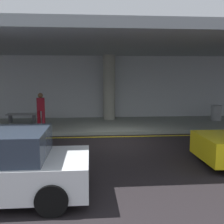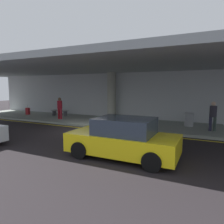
{
  "view_description": "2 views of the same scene",
  "coord_description": "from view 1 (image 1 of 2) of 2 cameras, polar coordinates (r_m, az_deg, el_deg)",
  "views": [
    {
      "loc": [
        -1.08,
        -10.59,
        2.67
      ],
      "look_at": [
        -0.1,
        1.27,
        1.01
      ],
      "focal_mm": 42.5,
      "sensor_mm": 36.0,
      "label": 1
    },
    {
      "loc": [
        7.07,
        -10.14,
        2.61
      ],
      "look_at": [
        1.41,
        1.63,
        1.03
      ],
      "focal_mm": 32.51,
      "sensor_mm": 36.0,
      "label": 2
    }
  ],
  "objects": [
    {
      "name": "person_waiting_for_ride",
      "position": [
        13.21,
        -15.07,
        0.89
      ],
      "size": [
        0.38,
        0.38,
        1.68
      ],
      "rotation": [
        0.0,
        0.0,
        4.61
      ],
      "color": "maroon",
      "rests_on": "sidewalk"
    },
    {
      "name": "bench_metal",
      "position": [
        14.99,
        -18.75,
        -0.81
      ],
      "size": [
        1.6,
        0.5,
        0.48
      ],
      "color": "slate",
      "rests_on": "sidewalk"
    },
    {
      "name": "lane_stripe_yellow",
      "position": [
        11.62,
        0.75,
        -5.33
      ],
      "size": [
        26.0,
        0.14,
        0.01
      ],
      "primitive_type": "cube",
      "color": "yellow",
      "rests_on": "ground"
    },
    {
      "name": "support_column_far_left",
      "position": [
        15.13,
        -0.61,
        5.3
      ],
      "size": [
        0.69,
        0.69,
        3.65
      ],
      "primitive_type": "cylinder",
      "color": "gray",
      "rests_on": "sidewalk"
    },
    {
      "name": "sidewalk",
      "position": [
        13.98,
        -0.19,
        -2.77
      ],
      "size": [
        26.0,
        4.2,
        0.15
      ],
      "primitive_type": "cube",
      "color": "gray",
      "rests_on": "ground"
    },
    {
      "name": "trash_bin_steel",
      "position": [
        15.96,
        21.5,
        -0.17
      ],
      "size": [
        0.56,
        0.56,
        0.85
      ],
      "primitive_type": "cylinder",
      "color": "gray",
      "rests_on": "sidewalk"
    },
    {
      "name": "terminal_back_wall",
      "position": [
        16.0,
        -0.83,
        5.17
      ],
      "size": [
        26.0,
        0.3,
        3.8
      ],
      "primitive_type": "cube",
      "color": "#B3B8BC",
      "rests_on": "ground"
    },
    {
      "name": "ground_plane",
      "position": [
        10.98,
        1.08,
        -6.15
      ],
      "size": [
        60.0,
        60.0,
        0.0
      ],
      "primitive_type": "plane",
      "color": "black"
    },
    {
      "name": "ceiling_overhang",
      "position": [
        13.3,
        -0.03,
        13.46
      ],
      "size": [
        28.0,
        13.2,
        0.3
      ],
      "primitive_type": "cube",
      "color": "gray",
      "rests_on": "support_column_far_left"
    }
  ]
}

